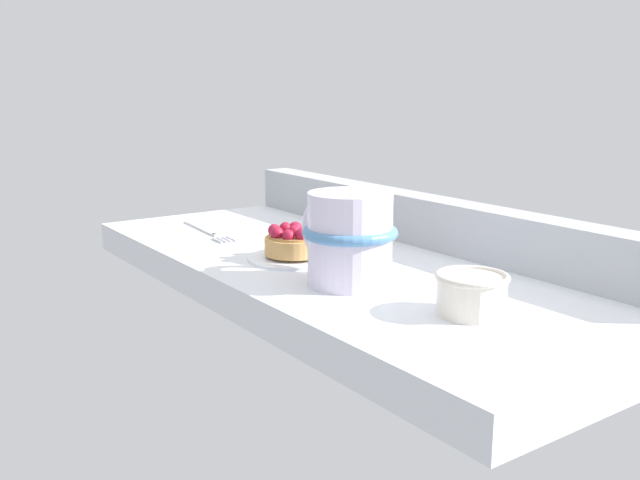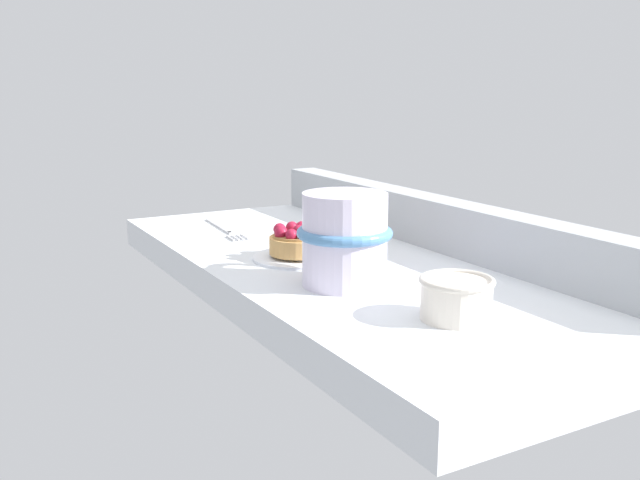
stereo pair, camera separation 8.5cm
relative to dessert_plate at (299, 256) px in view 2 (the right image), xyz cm
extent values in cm
cube|color=silver|center=(3.41, 4.89, -2.41)|extent=(82.07, 34.89, 4.15)
cube|color=#9EA3A8|center=(3.41, 20.00, 3.02)|extent=(80.43, 4.67, 6.72)
cylinder|color=silver|center=(0.00, 0.00, 0.02)|extent=(11.94, 11.94, 0.72)
cylinder|color=silver|center=(0.00, 0.00, -0.16)|extent=(6.56, 6.56, 0.36)
cylinder|color=tan|center=(0.00, 0.00, 1.48)|extent=(7.56, 7.56, 2.18)
cylinder|color=#A37942|center=(0.00, 0.00, 2.72)|extent=(6.66, 6.66, 0.30)
sphere|color=maroon|center=(0.00, 0.00, 3.34)|extent=(1.58, 1.58, 1.58)
sphere|color=maroon|center=(2.32, -0.35, 3.32)|extent=(1.78, 1.78, 1.78)
sphere|color=maroon|center=(1.80, 1.58, 3.37)|extent=(1.60, 1.60, 1.60)
sphere|color=maroon|center=(0.24, 2.43, 3.39)|extent=(1.77, 1.77, 1.77)
sphere|color=maroon|center=(-1.89, 1.45, 3.24)|extent=(1.78, 1.78, 1.78)
sphere|color=maroon|center=(-2.52, 0.31, 3.27)|extent=(1.66, 1.66, 1.66)
sphere|color=maroon|center=(-1.75, -1.85, 3.39)|extent=(1.66, 1.66, 1.66)
sphere|color=maroon|center=(-0.21, -2.41, 3.30)|extent=(1.74, 1.74, 1.74)
sphere|color=maroon|center=(1.47, -1.78, 3.26)|extent=(1.57, 1.57, 1.57)
cylinder|color=silver|center=(13.13, -1.10, 4.88)|extent=(9.46, 9.46, 10.43)
torus|color=#4C7FB2|center=(13.13, -1.10, 5.62)|extent=(10.71, 10.71, 1.20)
torus|color=silver|center=(7.38, -1.10, 4.88)|extent=(6.97, 1.13, 6.97)
cube|color=#B7B7BC|center=(-24.56, -1.49, -0.04)|extent=(12.08, 1.62, 0.60)
cube|color=#B7B7BC|center=(-18.55, -1.95, -0.04)|extent=(1.24, 0.65, 0.60)
cube|color=#B7B7BC|center=(-15.14, -3.32, -0.04)|extent=(3.51, 0.51, 0.60)
cube|color=#B7B7BC|center=(-15.08, -2.59, -0.04)|extent=(3.51, 0.51, 0.60)
cube|color=#B7B7BC|center=(-15.03, -1.86, -0.04)|extent=(3.51, 0.51, 0.60)
cube|color=#B7B7BC|center=(-14.97, -1.13, -0.04)|extent=(3.51, 0.51, 0.60)
cylinder|color=silver|center=(28.51, 2.08, 1.58)|extent=(6.81, 6.81, 3.84)
torus|color=beige|center=(28.51, 2.08, 3.51)|extent=(7.27, 7.27, 0.60)
camera|label=1|loc=(74.30, -48.12, 21.90)|focal=39.89mm
camera|label=2|loc=(78.81, -40.95, 21.90)|focal=39.89mm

